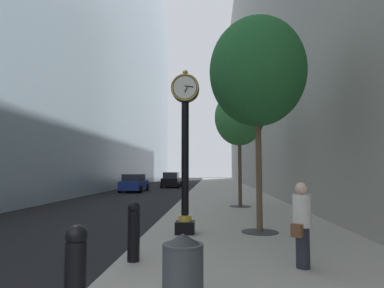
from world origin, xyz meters
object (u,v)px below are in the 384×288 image
at_px(street_tree_mid_near, 239,118).
at_px(trash_bin, 183,275).
at_px(bollard_second, 134,230).
at_px(street_tree_near, 257,72).
at_px(pedestrian_walking, 302,223).
at_px(car_blue_near, 134,183).
at_px(bollard_nearest, 75,274).
at_px(street_clock, 185,142).
at_px(car_black_mid, 171,180).

bearing_deg(street_tree_mid_near, trash_bin, -97.91).
xyz_separation_m(bollard_second, trash_bin, (1.23, -2.55, -0.09)).
distance_m(street_tree_mid_near, trash_bin, 13.56).
bearing_deg(street_tree_near, pedestrian_walking, -85.28).
height_order(street_tree_mid_near, car_blue_near, street_tree_mid_near).
bearing_deg(street_tree_near, bollard_nearest, -115.74).
distance_m(bollard_nearest, street_tree_mid_near, 14.09).
bearing_deg(bollard_nearest, pedestrian_walking, 38.57).
bearing_deg(bollard_nearest, trash_bin, 16.49).
distance_m(street_tree_near, trash_bin, 7.52).
xyz_separation_m(street_tree_mid_near, car_blue_near, (-8.55, 13.13, -3.89)).
xyz_separation_m(bollard_nearest, bollard_second, (0.00, 2.92, 0.00)).
height_order(street_clock, car_blue_near, street_clock).
xyz_separation_m(street_clock, car_blue_near, (-6.34, 20.42, -2.04)).
relative_size(bollard_nearest, car_black_mid, 0.29).
distance_m(street_tree_mid_near, car_blue_near, 16.14).
bearing_deg(bollard_nearest, car_black_mid, 95.11).
bearing_deg(car_black_mid, bollard_nearest, -84.89).
bearing_deg(street_tree_mid_near, car_blue_near, 123.07).
height_order(trash_bin, pedestrian_walking, pedestrian_walking).
distance_m(trash_bin, car_black_mid, 33.68).
relative_size(bollard_second, street_tree_mid_near, 0.20).
height_order(trash_bin, car_black_mid, car_black_mid).
relative_size(pedestrian_walking, car_black_mid, 0.38).
xyz_separation_m(bollard_second, street_tree_mid_near, (3.02, 10.28, 3.90)).
height_order(pedestrian_walking, car_black_mid, pedestrian_walking).
bearing_deg(bollard_second, bollard_nearest, -90.00).
relative_size(bollard_nearest, trash_bin, 1.15).
relative_size(trash_bin, car_black_mid, 0.25).
xyz_separation_m(bollard_second, car_blue_near, (-5.53, 23.41, 0.01)).
relative_size(street_clock, trash_bin, 4.64).
relative_size(trash_bin, car_blue_near, 0.22).
distance_m(street_clock, car_blue_near, 21.48).
relative_size(bollard_nearest, car_blue_near, 0.26).
height_order(street_tree_near, street_tree_mid_near, street_tree_near).
relative_size(street_tree_mid_near, pedestrian_walking, 3.72).
xyz_separation_m(pedestrian_walking, car_black_mid, (-6.34, 31.13, -0.16)).
xyz_separation_m(street_clock, street_tree_mid_near, (2.21, 7.29, 1.85)).
bearing_deg(car_black_mid, street_clock, -82.18).
bearing_deg(street_tree_mid_near, pedestrian_walking, -88.38).
xyz_separation_m(trash_bin, pedestrian_walking, (2.08, 2.28, 0.31)).
bearing_deg(street_clock, car_blue_near, 107.24).
relative_size(street_clock, bollard_second, 4.03).
xyz_separation_m(bollard_nearest, car_blue_near, (-5.53, 26.33, 0.01)).
bearing_deg(street_tree_near, bollard_second, -132.08).
distance_m(trash_bin, pedestrian_walking, 3.10).
relative_size(street_tree_mid_near, car_black_mid, 1.42).
xyz_separation_m(pedestrian_walking, car_blue_near, (-8.85, 23.68, -0.20)).
xyz_separation_m(street_clock, trash_bin, (0.43, -5.54, -2.14)).
relative_size(street_clock, car_black_mid, 1.15).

